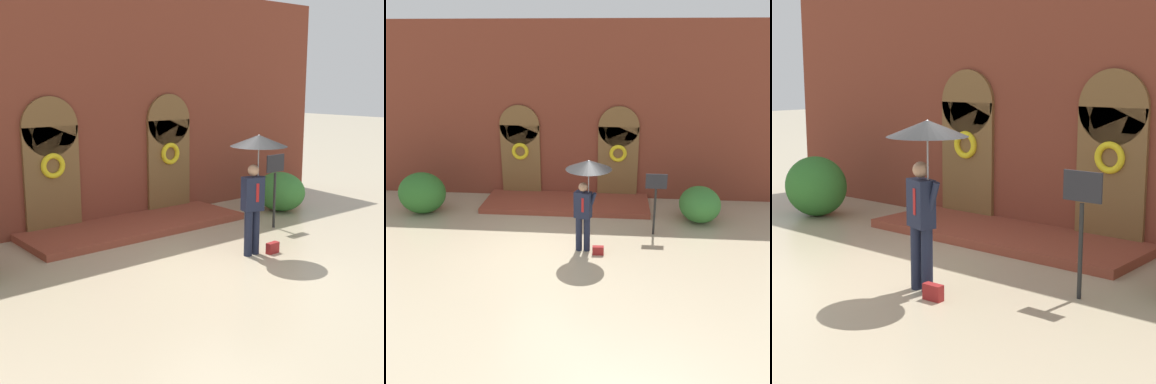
# 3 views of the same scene
# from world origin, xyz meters

# --- Properties ---
(ground_plane) EXTENTS (80.00, 80.00, 0.00)m
(ground_plane) POSITION_xyz_m (0.00, 0.00, 0.00)
(ground_plane) COLOR tan
(building_facade) EXTENTS (14.00, 2.30, 5.60)m
(building_facade) POSITION_xyz_m (-0.00, 4.15, 2.68)
(building_facade) COLOR brown
(building_facade) RESTS_ON ground
(person_with_umbrella) EXTENTS (1.10, 1.10, 2.36)m
(person_with_umbrella) POSITION_xyz_m (0.85, 0.07, 1.91)
(person_with_umbrella) COLOR #191E33
(person_with_umbrella) RESTS_ON ground
(handbag) EXTENTS (0.28, 0.13, 0.22)m
(handbag) POSITION_xyz_m (1.15, -0.13, 0.11)
(handbag) COLOR maroon
(handbag) RESTS_ON ground
(sign_post) EXTENTS (0.56, 0.06, 1.72)m
(sign_post) POSITION_xyz_m (2.60, 1.17, 1.16)
(sign_post) COLOR black
(sign_post) RESTS_ON ground
(shrub_left) EXTENTS (1.41, 1.20, 1.26)m
(shrub_left) POSITION_xyz_m (-4.29, 2.15, 0.63)
(shrub_left) COLOR #2D6B28
(shrub_left) RESTS_ON ground
(shrub_right) EXTENTS (1.17, 1.37, 1.03)m
(shrub_right) POSITION_xyz_m (3.99, 2.21, 0.51)
(shrub_right) COLOR #387A33
(shrub_right) RESTS_ON ground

